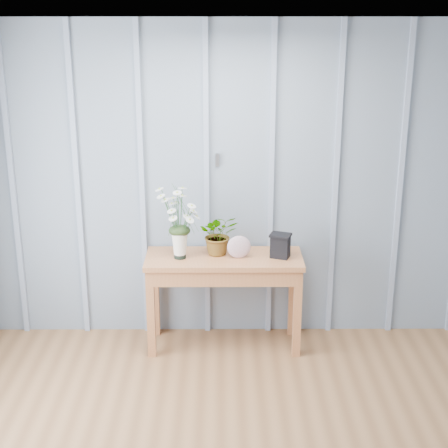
{
  "coord_description": "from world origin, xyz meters",
  "views": [
    {
      "loc": [
        -0.14,
        -2.89,
        2.67
      ],
      "look_at": [
        -0.12,
        1.94,
        1.03
      ],
      "focal_mm": 55.0,
      "sensor_mm": 36.0,
      "label": 1
    }
  ],
  "objects_px": {
    "daisy_vase": "(179,213)",
    "carved_box": "(280,245)",
    "felt_disc_vessel": "(239,247)",
    "sideboard": "(224,270)"
  },
  "relations": [
    {
      "from": "felt_disc_vessel",
      "to": "daisy_vase",
      "type": "bearing_deg",
      "value": 176.18
    },
    {
      "from": "daisy_vase",
      "to": "carved_box",
      "type": "height_order",
      "value": "daisy_vase"
    },
    {
      "from": "carved_box",
      "to": "daisy_vase",
      "type": "bearing_deg",
      "value": -179.18
    },
    {
      "from": "carved_box",
      "to": "sideboard",
      "type": "bearing_deg",
      "value": 178.05
    },
    {
      "from": "felt_disc_vessel",
      "to": "carved_box",
      "type": "distance_m",
      "value": 0.31
    },
    {
      "from": "daisy_vase",
      "to": "carved_box",
      "type": "xyz_separation_m",
      "value": [
        0.76,
        0.01,
        -0.26
      ]
    },
    {
      "from": "daisy_vase",
      "to": "felt_disc_vessel",
      "type": "xyz_separation_m",
      "value": [
        0.45,
        -0.01,
        -0.27
      ]
    },
    {
      "from": "daisy_vase",
      "to": "sideboard",
      "type": "bearing_deg",
      "value": 4.36
    },
    {
      "from": "daisy_vase",
      "to": "carved_box",
      "type": "relative_size",
      "value": 3.04
    },
    {
      "from": "sideboard",
      "to": "daisy_vase",
      "type": "height_order",
      "value": "daisy_vase"
    }
  ]
}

